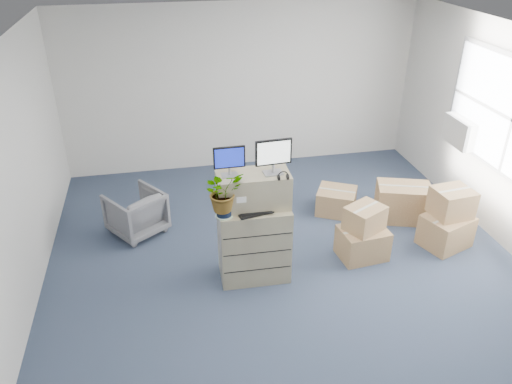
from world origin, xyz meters
TOP-DOWN VIEW (x-y plane):
  - ground at (0.00, 0.00)m, footprint 7.00×7.00m
  - wall_back at (0.00, 3.51)m, footprint 6.00×0.02m
  - ac_unit at (2.87, 1.40)m, footprint 0.24×0.60m
  - filing_cabinet_lower at (-0.43, 0.26)m, footprint 0.85×0.53m
  - filing_cabinet_upper at (-0.43, 0.31)m, footprint 0.84×0.44m
  - monitor_left at (-0.70, 0.31)m, footprint 0.36×0.14m
  - monitor_right at (-0.21, 0.26)m, footprint 0.42×0.17m
  - headphones at (-0.13, 0.11)m, footprint 0.12×0.02m
  - keyboard at (-0.44, 0.13)m, footprint 0.43×0.25m
  - mouse at (-0.08, 0.18)m, footprint 0.11×0.08m
  - water_bottle at (-0.37, 0.29)m, footprint 0.07×0.07m
  - phone_dock at (-0.45, 0.28)m, footprint 0.05×0.04m
  - external_drive at (-0.10, 0.36)m, footprint 0.19×0.15m
  - tissue_box at (-0.08, 0.38)m, footprint 0.28×0.20m
  - potted_plant at (-0.80, 0.14)m, footprint 0.56×0.59m
  - office_chair at (-1.85, 1.54)m, footprint 0.91×0.90m
  - cardboard_boxes at (1.69, 0.77)m, footprint 1.89×1.81m

SIDE VIEW (x-z plane):
  - ground at x=0.00m, z-range 0.00..0.00m
  - cardboard_boxes at x=1.69m, z-range -0.11..0.71m
  - office_chair at x=-1.85m, z-range 0.00..0.69m
  - filing_cabinet_lower at x=-0.43m, z-range 0.00..0.97m
  - keyboard at x=-0.44m, z-range 0.97..0.99m
  - mouse at x=-0.08m, z-range 0.97..1.01m
  - external_drive at x=-0.10m, z-range 0.97..1.03m
  - phone_dock at x=-0.45m, z-range 0.95..1.07m
  - tissue_box at x=-0.08m, z-range 1.03..1.12m
  - water_bottle at x=-0.37m, z-range 0.97..1.21m
  - filing_cabinet_upper at x=-0.43m, z-range 0.97..1.39m
  - ac_unit at x=2.87m, z-range 1.00..1.40m
  - potted_plant at x=-0.80m, z-range 1.00..1.46m
  - wall_back at x=0.00m, z-range 0.00..2.80m
  - headphones at x=-0.13m, z-range 1.36..1.48m
  - monitor_left at x=-0.70m, z-range 1.41..1.76m
  - monitor_right at x=-0.21m, z-range 1.41..1.82m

